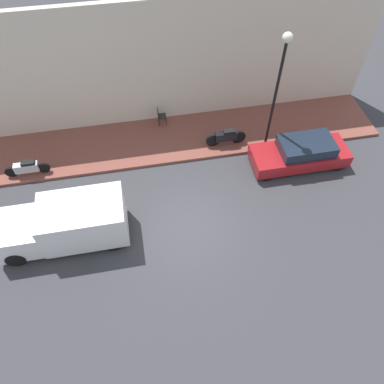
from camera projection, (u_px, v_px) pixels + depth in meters
ground_plane at (187, 226)px, 14.81m from camera, size 60.00×60.00×0.00m
sidewalk at (169, 139)px, 17.78m from camera, size 3.09×19.97×0.13m
building_facade at (160, 66)px, 16.56m from camera, size 0.30×19.97×5.87m
parked_car at (301, 153)px, 16.43m from camera, size 1.62×4.24×1.29m
delivery_van at (64, 224)px, 13.76m from camera, size 1.86×4.72×1.83m
scooter_silver at (27, 168)px, 16.03m from camera, size 0.30×1.88×0.74m
motorcycle_black at (226, 137)px, 17.14m from camera, size 0.30×1.87×0.82m
streetlamp at (280, 73)px, 14.45m from camera, size 0.40×0.40×5.50m
cafe_chair at (160, 115)px, 17.97m from camera, size 0.40×0.40×0.88m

